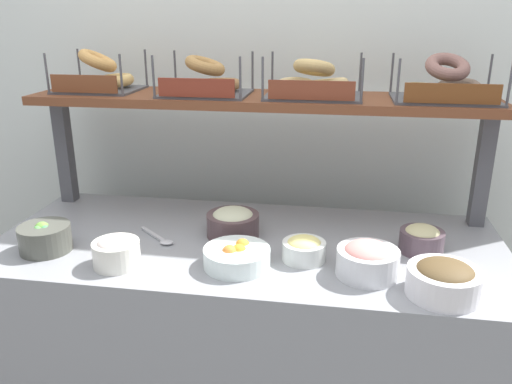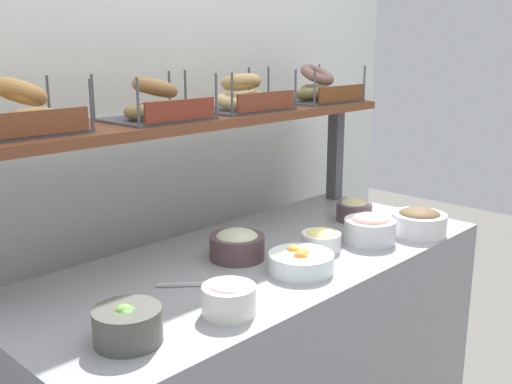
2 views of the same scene
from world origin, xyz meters
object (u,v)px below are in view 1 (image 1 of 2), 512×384
object	(u,v)px
serving_spoon_near_plate	(160,238)
bowl_chocolate_spread	(444,279)
bagel_basket_everything	(205,82)
bowl_fruit_salad	(238,256)
bagel_basket_poppy	(445,86)
bowl_hummus	(422,239)
bowl_veggie_mix	(45,237)
bowl_egg_salad	(304,249)
bagel_basket_sesame	(99,77)
bowl_tuna_salad	(233,222)
bowl_lox_spread	(368,259)
bowl_cream_cheese	(116,251)
bagel_basket_plain	(313,83)

from	to	relation	value
serving_spoon_near_plate	bowl_chocolate_spread	bearing A→B (deg)	-13.79
serving_spoon_near_plate	bagel_basket_everything	size ratio (longest dim) A/B	0.49
bowl_fruit_salad	bagel_basket_poppy	bearing A→B (deg)	35.33
bowl_hummus	bowl_chocolate_spread	world-z (taller)	bowl_chocolate_spread
bowl_veggie_mix	bowl_egg_salad	bearing A→B (deg)	4.80
bowl_egg_salad	bagel_basket_everything	xyz separation A→B (m)	(-0.38, 0.35, 0.44)
bowl_veggie_mix	serving_spoon_near_plate	distance (m)	0.35
bagel_basket_sesame	serving_spoon_near_plate	bearing A→B (deg)	-45.45
bowl_tuna_salad	bowl_egg_salad	bearing A→B (deg)	-29.91
bowl_lox_spread	bagel_basket_poppy	world-z (taller)	bagel_basket_poppy
bowl_tuna_salad	bagel_basket_everything	bearing A→B (deg)	123.06
bowl_lox_spread	bagel_basket_everything	distance (m)	0.82
bowl_lox_spread	bowl_cream_cheese	bearing A→B (deg)	-175.37
bagel_basket_poppy	bowl_veggie_mix	bearing A→B (deg)	-160.83
bowl_fruit_salad	bowl_lox_spread	bearing A→B (deg)	0.64
bowl_chocolate_spread	bowl_hummus	bearing A→B (deg)	94.49
bowl_veggie_mix	bagel_basket_plain	xyz separation A→B (m)	(0.78, 0.42, 0.43)
bowl_egg_salad	bowl_veggie_mix	distance (m)	0.80
bagel_basket_everything	bowl_egg_salad	bearing A→B (deg)	-42.55
bagel_basket_everything	bowl_chocolate_spread	bearing A→B (deg)	-33.35
bowl_lox_spread	bagel_basket_sesame	distance (m)	1.15
bowl_egg_salad	bowl_veggie_mix	bearing A→B (deg)	-175.20
bowl_hummus	bowl_veggie_mix	size ratio (longest dim) A/B	0.86
bowl_hummus	bagel_basket_everything	size ratio (longest dim) A/B	0.45
bowl_fruit_salad	bagel_basket_plain	world-z (taller)	bagel_basket_plain
bowl_tuna_salad	bowl_lox_spread	distance (m)	0.48
serving_spoon_near_plate	bowl_lox_spread	bearing A→B (deg)	-11.06
bowl_hummus	bowl_fruit_salad	xyz separation A→B (m)	(-0.54, -0.19, -0.01)
bagel_basket_plain	serving_spoon_near_plate	bearing A→B (deg)	-147.44
bowl_chocolate_spread	bagel_basket_poppy	distance (m)	0.66
bowl_egg_salad	bagel_basket_plain	bearing A→B (deg)	91.71
bowl_hummus	bowl_cream_cheese	distance (m)	0.92
bowl_hummus	bowl_lox_spread	world-z (taller)	bowl_lox_spread
bowl_chocolate_spread	bowl_cream_cheese	bearing A→B (deg)	178.65
bowl_egg_salad	bowl_fruit_salad	distance (m)	0.20
bowl_veggie_mix	bagel_basket_poppy	size ratio (longest dim) A/B	0.48
bowl_fruit_salad	bagel_basket_sesame	size ratio (longest dim) A/B	0.70
bowl_lox_spread	bowl_chocolate_spread	world-z (taller)	bowl_lox_spread
bowl_veggie_mix	serving_spoon_near_plate	xyz separation A→B (m)	(0.33, 0.13, -0.04)
bagel_basket_sesame	bowl_veggie_mix	bearing A→B (deg)	-91.10
bowl_chocolate_spread	bowl_egg_salad	bearing A→B (deg)	158.56
bowl_egg_salad	bowl_chocolate_spread	distance (m)	0.40
bowl_veggie_mix	bagel_basket_sesame	distance (m)	0.62
bagel_basket_plain	bowl_lox_spread	bearing A→B (deg)	-65.35
bowl_tuna_salad	bagel_basket_sesame	xyz separation A→B (m)	(-0.54, 0.24, 0.43)
bagel_basket_everything	bagel_basket_poppy	bearing A→B (deg)	0.18
bowl_tuna_salad	bowl_chocolate_spread	distance (m)	0.68
bowl_tuna_salad	bagel_basket_sesame	distance (m)	0.73
bagel_basket_everything	bagel_basket_plain	distance (m)	0.37
bowl_chocolate_spread	bagel_basket_everything	xyz separation A→B (m)	(-0.76, 0.50, 0.43)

